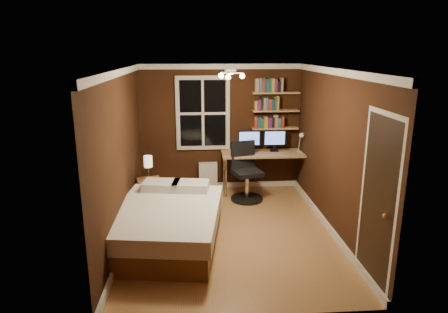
{
  "coord_description": "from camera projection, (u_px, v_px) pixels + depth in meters",
  "views": [
    {
      "loc": [
        -0.5,
        -5.75,
        2.75
      ],
      "look_at": [
        -0.05,
        0.45,
        1.09
      ],
      "focal_mm": 32.0,
      "sensor_mm": 36.0,
      "label": 1
    }
  ],
  "objects": [
    {
      "name": "door",
      "position": [
        377.0,
        204.0,
        4.64
      ],
      "size": [
        0.03,
        0.82,
        2.05
      ],
      "primitive_type": null,
      "color": "black",
      "rests_on": "ground"
    },
    {
      "name": "desk_lamp",
      "position": [
        301.0,
        142.0,
        7.73
      ],
      "size": [
        0.14,
        0.32,
        0.44
      ],
      "primitive_type": null,
      "color": "silver",
      "rests_on": "desk"
    },
    {
      "name": "desk",
      "position": [
        265.0,
        155.0,
        7.85
      ],
      "size": [
        1.7,
        0.64,
        0.81
      ],
      "color": "tan",
      "rests_on": "ground"
    },
    {
      "name": "bed",
      "position": [
        168.0,
        224.0,
        5.83
      ],
      "size": [
        1.74,
        2.23,
        0.7
      ],
      "rotation": [
        0.0,
        0.0,
        -0.13
      ],
      "color": "brown",
      "rests_on": "ground"
    },
    {
      "name": "wall_right",
      "position": [
        334.0,
        152.0,
        6.08
      ],
      "size": [
        0.04,
        4.2,
        2.5
      ],
      "primitive_type": "cube",
      "color": "black",
      "rests_on": "ground"
    },
    {
      "name": "ceiling_fixture",
      "position": [
        230.0,
        76.0,
        5.57
      ],
      "size": [
        0.44,
        0.44,
        0.18
      ],
      "primitive_type": null,
      "color": "beige",
      "rests_on": "ceiling"
    },
    {
      "name": "window",
      "position": [
        203.0,
        113.0,
        7.85
      ],
      "size": [
        1.06,
        0.06,
        1.46
      ],
      "primitive_type": "cube",
      "color": "silver",
      "rests_on": "wall_back"
    },
    {
      "name": "bookshelf_upper",
      "position": [
        276.0,
        93.0,
        7.77
      ],
      "size": [
        0.92,
        0.22,
        0.03
      ],
      "primitive_type": "cube",
      "color": "tan",
      "rests_on": "wall_back"
    },
    {
      "name": "bookshelf_middle",
      "position": [
        275.0,
        111.0,
        7.86
      ],
      "size": [
        0.92,
        0.22,
        0.03
      ],
      "primitive_type": "cube",
      "color": "tan",
      "rests_on": "wall_back"
    },
    {
      "name": "monitor_right",
      "position": [
        275.0,
        141.0,
        7.88
      ],
      "size": [
        0.44,
        0.12,
        0.42
      ],
      "primitive_type": null,
      "color": "black",
      "rests_on": "desk"
    },
    {
      "name": "ceiling",
      "position": [
        230.0,
        69.0,
        5.64
      ],
      "size": [
        3.2,
        4.2,
        0.02
      ],
      "primitive_type": "cube",
      "color": "white",
      "rests_on": "wall_back"
    },
    {
      "name": "radiator",
      "position": [
        208.0,
        176.0,
        8.12
      ],
      "size": [
        0.37,
        0.13,
        0.55
      ],
      "primitive_type": "cube",
      "color": "silver",
      "rests_on": "ground"
    },
    {
      "name": "wall_left",
      "position": [
        121.0,
        156.0,
        5.85
      ],
      "size": [
        0.04,
        4.2,
        2.5
      ],
      "primitive_type": "cube",
      "color": "black",
      "rests_on": "ground"
    },
    {
      "name": "wall_back",
      "position": [
        220.0,
        128.0,
        7.99
      ],
      "size": [
        3.2,
        0.04,
        2.5
      ],
      "primitive_type": "cube",
      "color": "black",
      "rests_on": "ground"
    },
    {
      "name": "nightstand",
      "position": [
        150.0,
        193.0,
        7.19
      ],
      "size": [
        0.51,
        0.51,
        0.52
      ],
      "primitive_type": "cube",
      "rotation": [
        0.0,
        0.0,
        0.26
      ],
      "color": "brown",
      "rests_on": "ground"
    },
    {
      "name": "books_row_lower",
      "position": [
        275.0,
        122.0,
        7.92
      ],
      "size": [
        0.54,
        0.16,
        0.23
      ],
      "primitive_type": null,
      "color": "maroon",
      "rests_on": "bookshelf_lower"
    },
    {
      "name": "books_row_upper",
      "position": [
        276.0,
        86.0,
        7.73
      ],
      "size": [
        0.54,
        0.16,
        0.23
      ],
      "primitive_type": null,
      "color": "#25572A",
      "rests_on": "bookshelf_upper"
    },
    {
      "name": "bookshelf_lower",
      "position": [
        275.0,
        128.0,
        7.95
      ],
      "size": [
        0.92,
        0.22,
        0.03
      ],
      "primitive_type": "cube",
      "color": "tan",
      "rests_on": "wall_back"
    },
    {
      "name": "office_chair",
      "position": [
        246.0,
        177.0,
        7.52
      ],
      "size": [
        0.61,
        0.61,
        1.1
      ],
      "rotation": [
        0.0,
        0.0,
        0.28
      ],
      "color": "black",
      "rests_on": "ground"
    },
    {
      "name": "floor",
      "position": [
        229.0,
        231.0,
        6.29
      ],
      "size": [
        4.2,
        4.2,
        0.0
      ],
      "primitive_type": "plane",
      "color": "#99673D",
      "rests_on": "ground"
    },
    {
      "name": "bedside_lamp",
      "position": [
        148.0,
        168.0,
        7.06
      ],
      "size": [
        0.15,
        0.15,
        0.44
      ],
      "primitive_type": null,
      "color": "#F3E7CD",
      "rests_on": "nightstand"
    },
    {
      "name": "books_row_middle",
      "position": [
        276.0,
        104.0,
        7.82
      ],
      "size": [
        0.54,
        0.16,
        0.23
      ],
      "primitive_type": null,
      "color": "navy",
      "rests_on": "bookshelf_middle"
    },
    {
      "name": "monitor_left",
      "position": [
        249.0,
        141.0,
        7.84
      ],
      "size": [
        0.44,
        0.12,
        0.42
      ],
      "primitive_type": null,
      "color": "black",
      "rests_on": "desk"
    },
    {
      "name": "door_knob",
      "position": [
        385.0,
        216.0,
        4.36
      ],
      "size": [
        0.06,
        0.06,
        0.06
      ],
      "primitive_type": "sphere",
      "color": "#C78C45",
      "rests_on": "door"
    }
  ]
}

